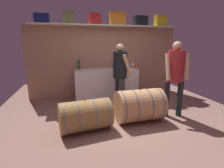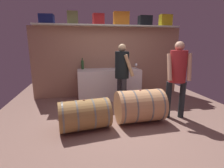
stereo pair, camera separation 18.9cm
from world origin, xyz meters
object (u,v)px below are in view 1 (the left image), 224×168
(wine_bottle_green, at_px, (79,64))
(toolcase_navy, at_px, (42,19))
(wine_barrel_far, at_px, (85,115))
(work_cabinet, at_px, (106,84))
(toolcase_orange, at_px, (117,19))
(winemaker_pouring, at_px, (175,72))
(wine_glass, at_px, (133,65))
(wine_bottle_dark, at_px, (115,63))
(wine_barrel_near, at_px, (139,105))
(toolcase_red, at_px, (95,19))
(toolcase_black, at_px, (141,21))
(visitor_tasting, at_px, (120,70))
(toolcase_olive, at_px, (69,18))
(toolcase_yellow, at_px, (161,21))

(wine_bottle_green, bearing_deg, toolcase_navy, 177.18)
(toolcase_navy, bearing_deg, wine_barrel_far, -64.57)
(work_cabinet, distance_m, wine_barrel_far, 1.92)
(toolcase_navy, distance_m, work_cabinet, 2.39)
(toolcase_navy, xyz_separation_m, wine_barrel_far, (0.84, -1.99, -1.90))
(toolcase_orange, distance_m, wine_bottle_green, 1.68)
(winemaker_pouring, bearing_deg, toolcase_navy, -18.57)
(wine_bottle_green, height_order, wine_glass, wine_bottle_green)
(wine_bottle_green, distance_m, winemaker_pouring, 2.58)
(wine_bottle_dark, bearing_deg, wine_barrel_near, -88.80)
(wine_barrel_far, relative_size, winemaker_pouring, 0.62)
(wine_barrel_near, bearing_deg, winemaker_pouring, 1.33)
(toolcase_red, distance_m, toolcase_black, 1.35)
(toolcase_navy, relative_size, wine_bottle_green, 1.13)
(toolcase_orange, bearing_deg, wine_barrel_far, -115.76)
(wine_bottle_green, height_order, winemaker_pouring, winemaker_pouring)
(winemaker_pouring, height_order, visitor_tasting, winemaker_pouring)
(toolcase_red, height_order, toolcase_orange, toolcase_orange)
(toolcase_navy, height_order, wine_barrel_near, toolcase_navy)
(toolcase_navy, bearing_deg, work_cabinet, -5.75)
(toolcase_red, distance_m, winemaker_pouring, 2.59)
(wine_bottle_green, relative_size, wine_glass, 2.05)
(work_cabinet, xyz_separation_m, visitor_tasting, (0.18, -0.81, 0.53))
(toolcase_black, height_order, wine_glass, toolcase_black)
(toolcase_navy, xyz_separation_m, work_cabinet, (1.60, -0.23, -1.76))
(toolcase_navy, bearing_deg, toolcase_orange, 2.44)
(wine_bottle_green, height_order, wine_barrel_far, wine_bottle_green)
(wine_bottle_green, bearing_deg, toolcase_red, 5.13)
(toolcase_red, bearing_deg, wine_barrel_near, -75.73)
(toolcase_red, relative_size, wine_barrel_far, 0.30)
(toolcase_navy, relative_size, toolcase_olive, 1.09)
(wine_barrel_near, distance_m, winemaker_pouring, 1.04)
(toolcase_olive, height_order, work_cabinet, toolcase_olive)
(wine_barrel_near, bearing_deg, toolcase_red, 105.89)
(toolcase_orange, xyz_separation_m, toolcase_black, (0.71, 0.00, -0.04))
(toolcase_black, xyz_separation_m, toolcase_yellow, (0.64, 0.00, 0.02))
(toolcase_olive, bearing_deg, toolcase_yellow, -0.77)
(wine_barrel_near, height_order, visitor_tasting, visitor_tasting)
(toolcase_orange, relative_size, wine_barrel_far, 0.44)
(work_cabinet, relative_size, wine_glass, 11.33)
(work_cabinet, bearing_deg, wine_glass, -0.10)
(toolcase_yellow, height_order, wine_barrel_near, toolcase_yellow)
(toolcase_black, bearing_deg, visitor_tasting, -131.46)
(toolcase_navy, height_order, wine_barrel_far, toolcase_navy)
(wine_bottle_dark, bearing_deg, toolcase_black, 0.94)
(toolcase_orange, xyz_separation_m, wine_barrel_far, (-1.15, -1.99, -1.96))
(winemaker_pouring, bearing_deg, wine_bottle_dark, -50.12)
(work_cabinet, height_order, wine_barrel_near, work_cabinet)
(toolcase_red, height_order, wine_bottle_dark, toolcase_red)
(toolcase_olive, height_order, wine_barrel_near, toolcase_olive)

